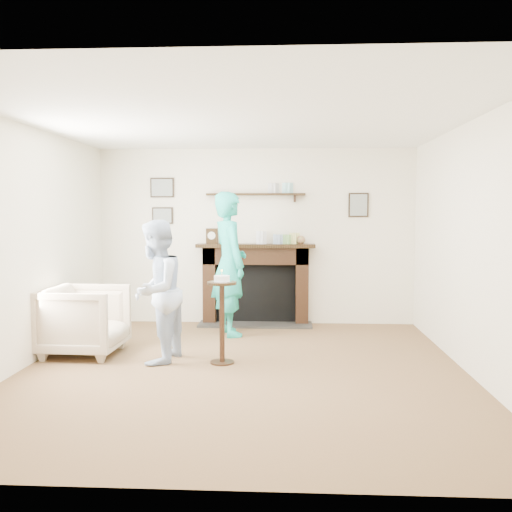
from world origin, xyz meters
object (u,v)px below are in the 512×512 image
Objects in this scene: man at (157,362)px; armchair at (85,354)px; pedestal_table at (222,306)px; woman at (230,334)px.

armchair is at bearing -97.72° from man.
woman is at bearing 92.54° from pedestal_table.
man is at bearing 179.33° from pedestal_table.
pedestal_table is at bearing 98.77° from man.
pedestal_table is (0.70, -0.01, 0.61)m from man.
armchair is at bearing 169.97° from pedestal_table.
pedestal_table is (0.06, -1.41, 0.61)m from woman.
armchair is 1.90m from woman.
woman is (0.64, 1.40, 0.00)m from man.
woman is 1.54m from pedestal_table.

